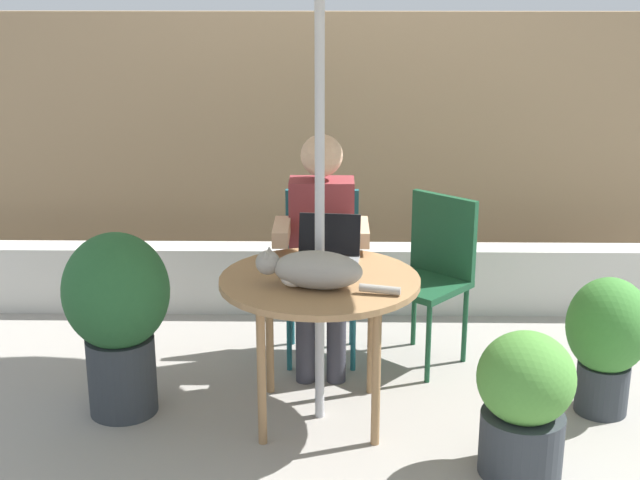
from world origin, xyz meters
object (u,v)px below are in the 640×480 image
potted_plant_near_fence (524,401)px  person_seated (321,239)px  chair_occupied (322,260)px  chair_empty (432,265)px  patio_table (320,291)px  potted_plant_corner (117,310)px  potted_plant_by_chair (607,337)px  cat (312,270)px  laptop (328,248)px

potted_plant_near_fence → person_seated: bearing=128.5°
chair_occupied → chair_empty: same height
patio_table → potted_plant_corner: potted_plant_corner is taller
potted_plant_by_chair → potted_plant_corner: 2.32m
chair_occupied → cat: size_ratio=1.42×
chair_occupied → cat: chair_occupied is taller
laptop → chair_empty: bearing=37.4°
person_seated → potted_plant_corner: 1.12m
patio_table → potted_plant_corner: bearing=177.6°
person_seated → potted_plant_corner: person_seated is taller
chair_occupied → potted_plant_by_chair: size_ratio=1.33×
potted_plant_near_fence → potted_plant_corner: 1.90m
patio_table → cat: (-0.03, -0.13, 0.15)m
person_seated → chair_occupied: bearing=90.0°
chair_empty → cat: (-0.62, -0.81, 0.25)m
person_seated → cat: (-0.03, -0.74, 0.08)m
patio_table → cat: size_ratio=1.44×
cat → potted_plant_near_fence: size_ratio=1.00×
cat → potted_plant_corner: size_ratio=0.71×
potted_plant_near_fence → chair_occupied: bearing=124.8°
cat → potted_plant_near_fence: 1.06m
laptop → cat: laptop is taller
cat → potted_plant_near_fence: bearing=-21.1°
person_seated → laptop: person_seated is taller
potted_plant_by_chair → potted_plant_corner: size_ratio=0.76×
person_seated → cat: person_seated is taller
chair_occupied → potted_plant_by_chair: (1.37, -0.69, -0.15)m
patio_table → person_seated: bearing=90.0°
chair_empty → potted_plant_by_chair: chair_empty is taller
patio_table → chair_occupied: size_ratio=1.02×
patio_table → chair_empty: (0.59, 0.68, -0.10)m
chair_occupied → laptop: laptop is taller
potted_plant_corner → cat: bearing=-10.6°
chair_empty → potted_plant_corner: 1.67m
chair_occupied → chair_empty: bearing=-8.5°
chair_occupied → person_seated: 0.23m
person_seated → potted_plant_by_chair: (1.37, -0.53, -0.32)m
potted_plant_near_fence → potted_plant_corner: bearing=164.1°
chair_empty → potted_plant_by_chair: bearing=-38.0°
laptop → cat: 0.39m
patio_table → chair_occupied: chair_occupied is taller
patio_table → chair_empty: 0.91m
person_seated → potted_plant_by_chair: bearing=-21.4°
chair_occupied → chair_empty: 0.60m
cat → potted_plant_corner: bearing=169.4°
person_seated → laptop: 0.36m
patio_table → potted_plant_near_fence: size_ratio=1.45×
chair_occupied → person_seated: bearing=-90.0°
chair_empty → person_seated: size_ratio=0.73×
chair_empty → cat: chair_empty is taller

